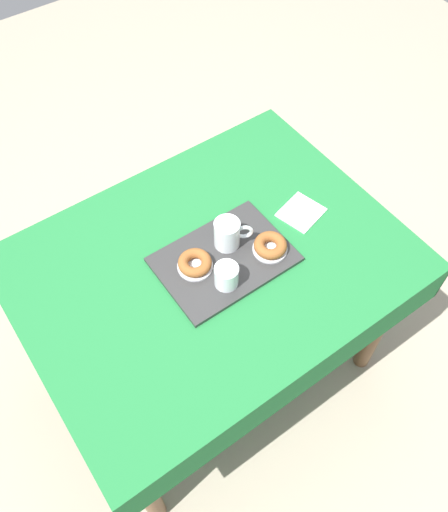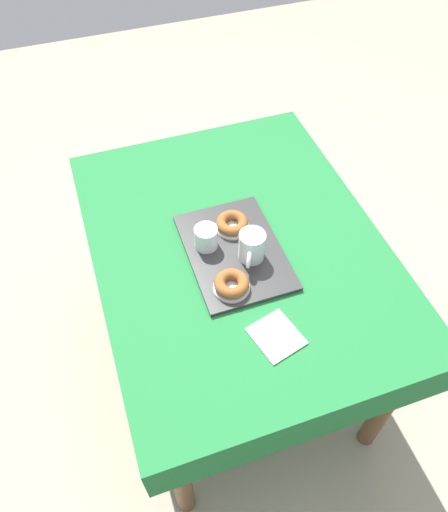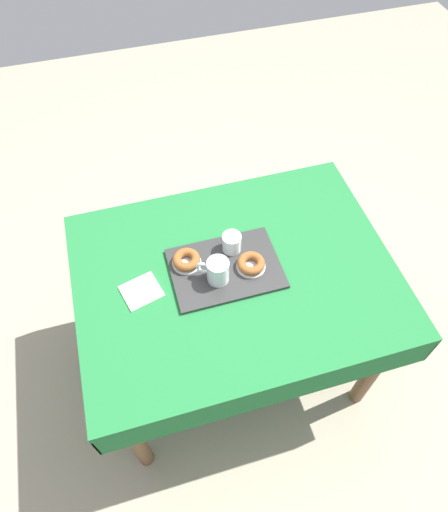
{
  "view_description": "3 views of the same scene",
  "coord_description": "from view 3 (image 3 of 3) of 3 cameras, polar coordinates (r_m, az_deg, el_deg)",
  "views": [
    {
      "loc": [
        -0.52,
        -0.8,
        2.13
      ],
      "look_at": [
        0.03,
        -0.02,
        0.77
      ],
      "focal_mm": 37.41,
      "sensor_mm": 36.0,
      "label": 1
    },
    {
      "loc": [
        0.97,
        -0.38,
        1.98
      ],
      "look_at": [
        0.05,
        -0.06,
        0.77
      ],
      "focal_mm": 35.02,
      "sensor_mm": 36.0,
      "label": 2
    },
    {
      "loc": [
        0.31,
        0.91,
        2.19
      ],
      "look_at": [
        0.02,
        -0.07,
        0.77
      ],
      "focal_mm": 32.26,
      "sensor_mm": 36.0,
      "label": 3
    }
  ],
  "objects": [
    {
      "name": "water_glass_near",
      "position": [
        1.75,
        0.96,
        1.59
      ],
      "size": [
        0.07,
        0.07,
        0.08
      ],
      "color": "white",
      "rests_on": "serving_tray"
    },
    {
      "name": "serving_tray",
      "position": [
        1.73,
        0.19,
        -1.54
      ],
      "size": [
        0.41,
        0.29,
        0.02
      ],
      "primitive_type": "cube",
      "color": "#2D2D2D",
      "rests_on": "dining_table"
    },
    {
      "name": "donut_plate_left",
      "position": [
        1.72,
        3.37,
        -1.35
      ],
      "size": [
        0.11,
        0.11,
        0.01
      ],
      "primitive_type": "cylinder",
      "color": "silver",
      "rests_on": "serving_tray"
    },
    {
      "name": "donut_plate_right",
      "position": [
        1.74,
        -4.65,
        -0.84
      ],
      "size": [
        0.11,
        0.11,
        0.01
      ],
      "primitive_type": "cylinder",
      "color": "silver",
      "rests_on": "serving_tray"
    },
    {
      "name": "dining_table",
      "position": [
        1.82,
        1.38,
        -3.9
      ],
      "size": [
        1.2,
        0.92,
        0.75
      ],
      "color": "#1E6B33",
      "rests_on": "ground"
    },
    {
      "name": "paper_napkin",
      "position": [
        1.71,
        -10.2,
        -4.31
      ],
      "size": [
        0.16,
        0.15,
        0.01
      ],
      "primitive_type": "cube",
      "rotation": [
        0.0,
        0.0,
        0.26
      ],
      "color": "white",
      "rests_on": "dining_table"
    },
    {
      "name": "sugar_donut_right",
      "position": [
        1.72,
        -4.69,
        -0.45
      ],
      "size": [
        0.1,
        0.1,
        0.03
      ],
      "primitive_type": "torus",
      "color": "brown",
      "rests_on": "donut_plate_right"
    },
    {
      "name": "ground_plane",
      "position": [
        2.39,
        1.07,
        -12.16
      ],
      "size": [
        6.0,
        6.0,
        0.0
      ],
      "primitive_type": "plane",
      "color": "gray"
    },
    {
      "name": "sugar_donut_left",
      "position": [
        1.71,
        3.41,
        -0.97
      ],
      "size": [
        0.1,
        0.1,
        0.03
      ],
      "primitive_type": "torus",
      "color": "brown",
      "rests_on": "donut_plate_left"
    },
    {
      "name": "tea_mug_left",
      "position": [
        1.66,
        -0.81,
        -1.92
      ],
      "size": [
        0.12,
        0.09,
        0.1
      ],
      "color": "white",
      "rests_on": "serving_tray"
    }
  ]
}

